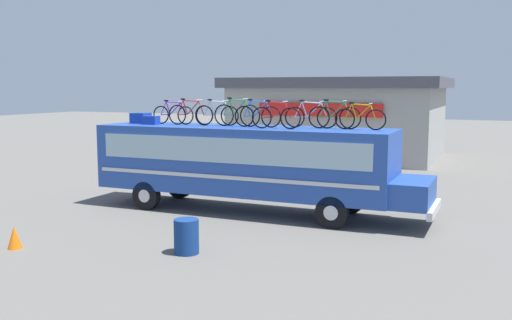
{
  "coord_description": "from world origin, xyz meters",
  "views": [
    {
      "loc": [
        7.93,
        -17.03,
        4.16
      ],
      "look_at": [
        0.49,
        0.0,
        1.77
      ],
      "focal_mm": 39.72,
      "sensor_mm": 36.0,
      "label": 1
    }
  ],
  "objects_px": {
    "bus": "(248,161)",
    "trash_bin": "(186,236)",
    "rooftop_bicycle_1": "(173,114)",
    "rooftop_bicycle_6": "(276,117)",
    "rooftop_bicycle_5": "(257,115)",
    "luggage_bag_1": "(141,118)",
    "rooftop_bicycle_4": "(237,114)",
    "rooftop_bicycle_3": "(217,114)",
    "rooftop_bicycle_7": "(311,116)",
    "rooftop_bicycle_9": "(360,118)",
    "rooftop_bicycle_8": "(334,116)",
    "rooftop_bicycle_2": "(190,114)",
    "traffic_cone": "(15,237)",
    "luggage_bag_2": "(151,120)"
  },
  "relations": [
    {
      "from": "rooftop_bicycle_7",
      "to": "traffic_cone",
      "type": "relative_size",
      "value": 2.95
    },
    {
      "from": "rooftop_bicycle_3",
      "to": "trash_bin",
      "type": "distance_m",
      "value": 6.3
    },
    {
      "from": "rooftop_bicycle_6",
      "to": "bus",
      "type": "bearing_deg",
      "value": 159.71
    },
    {
      "from": "bus",
      "to": "rooftop_bicycle_7",
      "type": "relative_size",
      "value": 6.4
    },
    {
      "from": "rooftop_bicycle_6",
      "to": "rooftop_bicycle_9",
      "type": "relative_size",
      "value": 1.03
    },
    {
      "from": "rooftop_bicycle_2",
      "to": "rooftop_bicycle_9",
      "type": "height_order",
      "value": "rooftop_bicycle_2"
    },
    {
      "from": "luggage_bag_2",
      "to": "rooftop_bicycle_4",
      "type": "height_order",
      "value": "rooftop_bicycle_4"
    },
    {
      "from": "rooftop_bicycle_6",
      "to": "rooftop_bicycle_9",
      "type": "xyz_separation_m",
      "value": [
        2.52,
        0.68,
        -0.02
      ]
    },
    {
      "from": "luggage_bag_1",
      "to": "rooftop_bicycle_1",
      "type": "height_order",
      "value": "rooftop_bicycle_1"
    },
    {
      "from": "rooftop_bicycle_2",
      "to": "rooftop_bicycle_8",
      "type": "height_order",
      "value": "rooftop_bicycle_8"
    },
    {
      "from": "luggage_bag_1",
      "to": "traffic_cone",
      "type": "relative_size",
      "value": 1.0
    },
    {
      "from": "rooftop_bicycle_6",
      "to": "rooftop_bicycle_9",
      "type": "bearing_deg",
      "value": 15.1
    },
    {
      "from": "rooftop_bicycle_3",
      "to": "rooftop_bicycle_8",
      "type": "relative_size",
      "value": 0.96
    },
    {
      "from": "luggage_bag_2",
      "to": "rooftop_bicycle_9",
      "type": "height_order",
      "value": "rooftop_bicycle_9"
    },
    {
      "from": "rooftop_bicycle_5",
      "to": "rooftop_bicycle_6",
      "type": "bearing_deg",
      "value": -27.26
    },
    {
      "from": "rooftop_bicycle_6",
      "to": "traffic_cone",
      "type": "height_order",
      "value": "rooftop_bicycle_6"
    },
    {
      "from": "luggage_bag_2",
      "to": "rooftop_bicycle_8",
      "type": "distance_m",
      "value": 6.54
    },
    {
      "from": "rooftop_bicycle_4",
      "to": "rooftop_bicycle_7",
      "type": "height_order",
      "value": "rooftop_bicycle_4"
    },
    {
      "from": "rooftop_bicycle_2",
      "to": "rooftop_bicycle_5",
      "type": "height_order",
      "value": "rooftop_bicycle_5"
    },
    {
      "from": "bus",
      "to": "rooftop_bicycle_3",
      "type": "distance_m",
      "value": 2.01
    },
    {
      "from": "bus",
      "to": "rooftop_bicycle_4",
      "type": "xyz_separation_m",
      "value": [
        -0.44,
        0.09,
        1.54
      ]
    },
    {
      "from": "rooftop_bicycle_1",
      "to": "rooftop_bicycle_6",
      "type": "bearing_deg",
      "value": -8.56
    },
    {
      "from": "luggage_bag_2",
      "to": "rooftop_bicycle_4",
      "type": "xyz_separation_m",
      "value": [
        3.22,
        0.31,
        0.25
      ]
    },
    {
      "from": "luggage_bag_1",
      "to": "rooftop_bicycle_7",
      "type": "xyz_separation_m",
      "value": [
        6.41,
        0.19,
        0.19
      ]
    },
    {
      "from": "rooftop_bicycle_5",
      "to": "rooftop_bicycle_6",
      "type": "height_order",
      "value": "rooftop_bicycle_5"
    },
    {
      "from": "luggage_bag_2",
      "to": "rooftop_bicycle_6",
      "type": "distance_m",
      "value": 4.83
    },
    {
      "from": "bus",
      "to": "rooftop_bicycle_9",
      "type": "bearing_deg",
      "value": 3.89
    },
    {
      "from": "rooftop_bicycle_5",
      "to": "rooftop_bicycle_4",
      "type": "bearing_deg",
      "value": 173.12
    },
    {
      "from": "bus",
      "to": "trash_bin",
      "type": "bearing_deg",
      "value": -83.37
    },
    {
      "from": "traffic_cone",
      "to": "rooftop_bicycle_8",
      "type": "bearing_deg",
      "value": 45.86
    },
    {
      "from": "rooftop_bicycle_1",
      "to": "rooftop_bicycle_5",
      "type": "bearing_deg",
      "value": -3.54
    },
    {
      "from": "luggage_bag_1",
      "to": "rooftop_bicycle_8",
      "type": "distance_m",
      "value": 7.21
    },
    {
      "from": "rooftop_bicycle_7",
      "to": "rooftop_bicycle_8",
      "type": "relative_size",
      "value": 1.03
    },
    {
      "from": "rooftop_bicycle_1",
      "to": "rooftop_bicycle_7",
      "type": "relative_size",
      "value": 0.94
    },
    {
      "from": "rooftop_bicycle_3",
      "to": "rooftop_bicycle_5",
      "type": "relative_size",
      "value": 1.0
    },
    {
      "from": "luggage_bag_1",
      "to": "rooftop_bicycle_7",
      "type": "bearing_deg",
      "value": 1.69
    },
    {
      "from": "rooftop_bicycle_1",
      "to": "traffic_cone",
      "type": "relative_size",
      "value": 2.77
    },
    {
      "from": "luggage_bag_1",
      "to": "rooftop_bicycle_1",
      "type": "distance_m",
      "value": 1.36
    },
    {
      "from": "rooftop_bicycle_1",
      "to": "rooftop_bicycle_3",
      "type": "relative_size",
      "value": 1.0
    },
    {
      "from": "luggage_bag_2",
      "to": "rooftop_bicycle_5",
      "type": "bearing_deg",
      "value": 3.1
    },
    {
      "from": "rooftop_bicycle_1",
      "to": "rooftop_bicycle_7",
      "type": "xyz_separation_m",
      "value": [
        5.06,
        0.15,
        0.02
      ]
    },
    {
      "from": "rooftop_bicycle_5",
      "to": "rooftop_bicycle_1",
      "type": "bearing_deg",
      "value": 176.46
    },
    {
      "from": "luggage_bag_1",
      "to": "rooftop_bicycle_6",
      "type": "xyz_separation_m",
      "value": [
        5.52,
        -0.59,
        0.19
      ]
    },
    {
      "from": "luggage_bag_1",
      "to": "rooftop_bicycle_5",
      "type": "relative_size",
      "value": 0.36
    },
    {
      "from": "rooftop_bicycle_9",
      "to": "traffic_cone",
      "type": "height_order",
      "value": "rooftop_bicycle_9"
    },
    {
      "from": "bus",
      "to": "luggage_bag_2",
      "type": "distance_m",
      "value": 3.89
    },
    {
      "from": "rooftop_bicycle_5",
      "to": "rooftop_bicycle_7",
      "type": "relative_size",
      "value": 0.94
    },
    {
      "from": "luggage_bag_1",
      "to": "rooftop_bicycle_4",
      "type": "distance_m",
      "value": 3.92
    },
    {
      "from": "rooftop_bicycle_2",
      "to": "rooftop_bicycle_6",
      "type": "xyz_separation_m",
      "value": [
        3.37,
        -0.47,
        -0.0
      ]
    },
    {
      "from": "rooftop_bicycle_4",
      "to": "rooftop_bicycle_3",
      "type": "bearing_deg",
      "value": 167.22
    }
  ]
}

